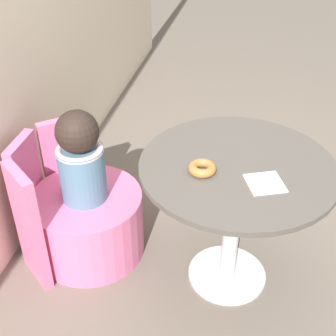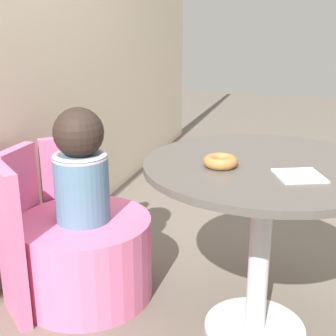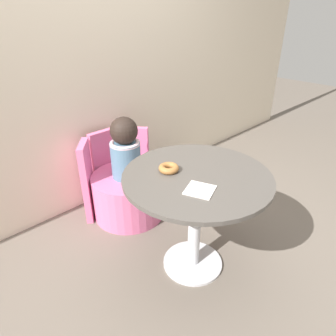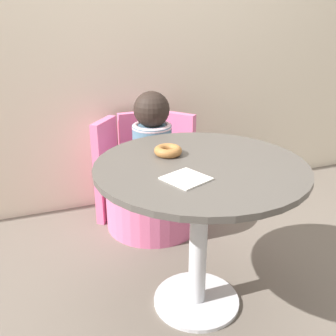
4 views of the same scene
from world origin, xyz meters
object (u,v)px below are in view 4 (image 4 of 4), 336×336
round_table (200,195)px  tub_chair (153,198)px  child_figure (152,134)px  donut (168,151)px

round_table → tub_chair: round_table is taller
tub_chair → child_figure: size_ratio=1.19×
round_table → tub_chair: bearing=86.7°
child_figure → donut: 0.62m
child_figure → donut: child_figure is taller
round_table → child_figure: size_ratio=1.79×
tub_chair → donut: bearing=-102.1°
tub_chair → donut: donut is taller
round_table → donut: donut is taller
child_figure → round_table: bearing=-93.3°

